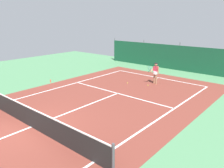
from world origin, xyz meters
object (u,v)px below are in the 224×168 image
Objects in this scene: parked_car at (195,58)px; tennis_player at (155,72)px; tennis_ball_near_player at (148,85)px; tennis_ball_midcourt at (127,83)px; tennis_net at (30,117)px; water_bottle at (51,81)px.

tennis_player is at bearing 94.34° from parked_car.
tennis_ball_midcourt is (-1.57, -0.48, 0.00)m from tennis_ball_near_player.
tennis_player is 1.22m from tennis_ball_near_player.
parked_car is (0.52, 18.68, 0.33)m from tennis_net.
tennis_ball_midcourt is 0.02× the size of parked_car.
tennis_net is at bearing -83.71° from tennis_ball_midcourt.
tennis_ball_midcourt is at bearing -162.85° from tennis_ball_near_player.
tennis_player reaches higher than water_bottle.
parked_car reaches higher than tennis_ball_midcourt.
tennis_ball_near_player is 9.41m from parked_car.
tennis_net reaches higher than tennis_ball_midcourt.
tennis_player is at bearing 85.86° from tennis_net.
tennis_net is 6.17× the size of tennis_player.
tennis_net is 153.33× the size of tennis_ball_midcourt.
water_bottle is at bearing 46.26° from tennis_player.
tennis_player is at bearing 37.83° from water_bottle.
water_bottle is at bearing 138.71° from tennis_net.
tennis_ball_midcourt is at bearing 96.29° from tennis_net.
tennis_player is (0.73, 10.09, 0.45)m from tennis_net.
tennis_player is 0.38× the size of parked_car.
water_bottle is at bearing -146.16° from tennis_ball_near_player.
tennis_player is at bearing 80.12° from tennis_ball_near_player.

